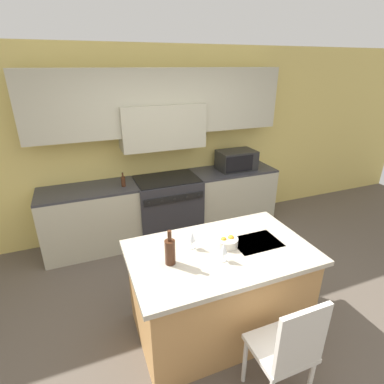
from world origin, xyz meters
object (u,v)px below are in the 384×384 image
at_px(wine_bottle, 170,251).
at_px(wine_glass_near, 224,249).
at_px(range_stove, 168,207).
at_px(oil_bottle_on_counter, 123,181).
at_px(wine_glass_far, 192,237).
at_px(fruit_bowl, 227,241).
at_px(microwave, 236,160).
at_px(island_chair, 288,349).

relative_size(wine_bottle, wine_glass_near, 1.84).
height_order(range_stove, wine_glass_near, wine_glass_near).
bearing_deg(range_stove, oil_bottle_on_counter, -174.87).
height_order(wine_glass_far, fruit_bowl, wine_glass_far).
bearing_deg(microwave, fruit_bowl, -121.39).
distance_m(island_chair, wine_glass_near, 0.85).
relative_size(range_stove, wine_glass_near, 5.41).
xyz_separation_m(microwave, oil_bottle_on_counter, (-1.77, -0.07, -0.08)).
bearing_deg(wine_glass_far, wine_bottle, -149.88).
xyz_separation_m(fruit_bowl, oil_bottle_on_counter, (-0.64, 1.77, 0.05)).
relative_size(microwave, island_chair, 0.57).
height_order(wine_bottle, wine_glass_near, wine_bottle).
distance_m(wine_bottle, fruit_bowl, 0.58).
distance_m(range_stove, oil_bottle_on_counter, 0.82).
distance_m(wine_glass_far, oil_bottle_on_counter, 1.72).
xyz_separation_m(microwave, wine_glass_near, (-1.26, -2.04, -0.05)).
bearing_deg(microwave, wine_glass_far, -129.29).
bearing_deg(wine_glass_near, island_chair, -76.83).
relative_size(microwave, fruit_bowl, 2.87).
relative_size(range_stove, wine_bottle, 2.95).
bearing_deg(fruit_bowl, oil_bottle_on_counter, 110.02).
height_order(wine_glass_near, fruit_bowl, wine_glass_near).
bearing_deg(microwave, island_chair, -111.72).
distance_m(microwave, wine_glass_near, 2.40).
relative_size(wine_bottle, oil_bottle_on_counter, 1.62).
bearing_deg(wine_glass_near, oil_bottle_on_counter, 104.49).
bearing_deg(fruit_bowl, wine_glass_far, 165.57).
xyz_separation_m(wine_glass_far, oil_bottle_on_counter, (-0.33, 1.69, -0.02)).
xyz_separation_m(range_stove, wine_bottle, (-0.55, -1.89, 0.55)).
xyz_separation_m(island_chair, fruit_bowl, (-0.03, 0.91, 0.36)).
distance_m(range_stove, wine_bottle, 2.05).
height_order(wine_bottle, oil_bottle_on_counter, wine_bottle).
distance_m(wine_glass_far, fruit_bowl, 0.34).
distance_m(island_chair, wine_glass_far, 1.13).
height_order(wine_glass_near, oil_bottle_on_counter, oil_bottle_on_counter).
height_order(microwave, wine_glass_far, microwave).
bearing_deg(wine_glass_near, range_stove, 86.67).
bearing_deg(range_stove, fruit_bowl, -89.36).
bearing_deg(wine_bottle, microwave, 48.41).
bearing_deg(fruit_bowl, microwave, 58.61).
distance_m(range_stove, microwave, 1.29).
bearing_deg(wine_glass_near, microwave, 58.19).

